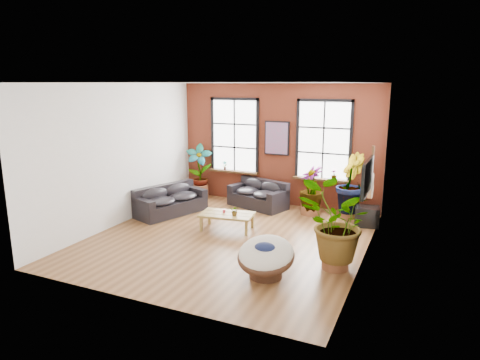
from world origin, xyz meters
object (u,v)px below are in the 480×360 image
at_px(coffee_table, 227,215).
at_px(papasan_chair, 266,256).
at_px(sofa_left, 170,201).
at_px(sofa_back, 259,195).

bearing_deg(coffee_table, papasan_chair, -57.34).
bearing_deg(sofa_left, papasan_chair, -104.69).
xyz_separation_m(sofa_back, papasan_chair, (1.82, -4.22, 0.06)).
height_order(sofa_back, sofa_left, sofa_left).
bearing_deg(sofa_back, sofa_left, -122.79).
height_order(sofa_back, coffee_table, sofa_back).
relative_size(sofa_back, coffee_table, 1.36).
relative_size(coffee_table, papasan_chair, 1.21).
bearing_deg(sofa_back, papasan_chair, -48.55).
bearing_deg(papasan_chair, sofa_left, 142.26).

